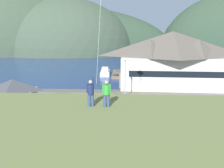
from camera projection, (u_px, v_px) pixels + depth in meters
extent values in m
plane|color=#66604C|center=(106.00, 127.00, 24.79)|extent=(600.00, 600.00, 0.00)
cube|color=gray|center=(109.00, 112.00, 29.66)|extent=(40.00, 20.00, 0.10)
cube|color=navy|center=(118.00, 64.00, 83.39)|extent=(360.00, 84.00, 0.03)
ellipsoid|color=#3D4C38|center=(22.00, 53.00, 140.49)|extent=(89.75, 69.14, 77.01)
ellipsoid|color=#334733|center=(59.00, 52.00, 144.13)|extent=(149.49, 46.54, 58.62)
ellipsoid|color=#42513D|center=(68.00, 53.00, 138.07)|extent=(83.59, 72.06, 65.58)
cube|color=beige|center=(171.00, 71.00, 44.80)|extent=(20.46, 11.78, 6.12)
cube|color=black|center=(176.00, 74.00, 39.36)|extent=(17.01, 0.79, 1.10)
pyramid|color=#60564C|center=(173.00, 44.00, 43.64)|extent=(21.71, 12.93, 4.93)
pyramid|color=#60564C|center=(150.00, 48.00, 42.31)|extent=(6.27, 6.27, 3.45)
pyramid|color=#60564C|center=(198.00, 48.00, 41.53)|extent=(6.27, 6.27, 3.45)
cube|color=beige|center=(14.00, 103.00, 28.05)|extent=(5.57, 4.84, 3.31)
pyramid|color=#47474C|center=(13.00, 85.00, 27.55)|extent=(6.02, 5.31, 1.46)
cube|color=black|center=(9.00, 112.00, 26.09)|extent=(1.10, 0.21, 2.32)
cube|color=#756B5B|center=(131.00, 79.00, 44.71)|extent=(4.88, 4.66, 3.07)
pyramid|color=#47474C|center=(132.00, 68.00, 44.23)|extent=(5.28, 5.12, 1.49)
cube|color=black|center=(131.00, 83.00, 42.73)|extent=(1.10, 0.17, 2.15)
cube|color=#70604C|center=(118.00, 74.00, 57.92)|extent=(3.20, 11.73, 0.70)
cube|color=silver|center=(105.00, 73.00, 58.75)|extent=(2.66, 7.57, 0.90)
cube|color=white|center=(105.00, 71.00, 58.64)|extent=(2.58, 7.34, 0.16)
cube|color=silver|center=(105.00, 69.00, 57.95)|extent=(1.76, 2.30, 1.10)
cube|color=slate|center=(63.00, 101.00, 31.75)|extent=(4.36, 2.20, 0.80)
cube|color=#5B5B5F|center=(62.00, 96.00, 31.59)|extent=(2.25, 1.80, 0.70)
cube|color=black|center=(62.00, 97.00, 31.59)|extent=(2.29, 1.83, 0.32)
cylinder|color=black|center=(72.00, 106.00, 31.01)|extent=(0.66, 0.28, 0.64)
cylinder|color=black|center=(73.00, 102.00, 32.80)|extent=(0.66, 0.28, 0.64)
cylinder|color=black|center=(52.00, 106.00, 30.87)|extent=(0.66, 0.28, 0.64)
cylinder|color=black|center=(55.00, 102.00, 32.66)|extent=(0.66, 0.28, 0.64)
cube|color=silver|center=(187.00, 104.00, 30.41)|extent=(4.22, 1.85, 0.80)
cube|color=beige|center=(186.00, 99.00, 30.26)|extent=(2.12, 1.62, 0.70)
cube|color=black|center=(186.00, 99.00, 30.26)|extent=(2.16, 1.66, 0.32)
cylinder|color=black|center=(199.00, 109.00, 29.52)|extent=(0.64, 0.23, 0.64)
cylinder|color=black|center=(195.00, 105.00, 31.31)|extent=(0.64, 0.23, 0.64)
cylinder|color=black|center=(178.00, 109.00, 29.67)|extent=(0.64, 0.23, 0.64)
cylinder|color=black|center=(175.00, 105.00, 31.46)|extent=(0.64, 0.23, 0.64)
cube|color=#236633|center=(138.00, 119.00, 25.03)|extent=(4.28, 1.99, 0.80)
cube|color=#1E562B|center=(137.00, 112.00, 24.87)|extent=(2.17, 1.69, 0.70)
cube|color=black|center=(137.00, 113.00, 24.88)|extent=(2.21, 1.73, 0.32)
cylinder|color=black|center=(151.00, 125.00, 24.21)|extent=(0.65, 0.25, 0.64)
cylinder|color=black|center=(148.00, 119.00, 26.01)|extent=(0.65, 0.25, 0.64)
cylinder|color=black|center=(126.00, 125.00, 24.22)|extent=(0.65, 0.25, 0.64)
cylinder|color=black|center=(125.00, 119.00, 26.01)|extent=(0.65, 0.25, 0.64)
cylinder|color=black|center=(213.00, 119.00, 26.07)|extent=(0.64, 0.23, 0.64)
cylinder|color=black|center=(220.00, 125.00, 24.28)|extent=(0.64, 0.23, 0.64)
cube|color=navy|center=(120.00, 103.00, 31.09)|extent=(4.34, 2.15, 0.80)
cube|color=navy|center=(121.00, 98.00, 30.91)|extent=(2.23, 1.77, 0.70)
cube|color=black|center=(121.00, 98.00, 30.92)|extent=(2.27, 1.81, 0.32)
cylinder|color=black|center=(112.00, 103.00, 32.24)|extent=(0.66, 0.27, 0.64)
cylinder|color=black|center=(110.00, 107.00, 30.46)|extent=(0.66, 0.27, 0.64)
cylinder|color=black|center=(130.00, 104.00, 31.88)|extent=(0.66, 0.27, 0.64)
cylinder|color=black|center=(129.00, 108.00, 30.10)|extent=(0.66, 0.27, 0.64)
cylinder|color=#ADADB2|center=(125.00, 81.00, 34.26)|extent=(0.16, 0.16, 6.32)
cube|color=#4C4C51|center=(125.00, 61.00, 33.96)|extent=(0.24, 0.70, 0.20)
cylinder|color=#384770|center=(89.00, 100.00, 14.25)|extent=(0.20, 0.20, 0.82)
cylinder|color=#384770|center=(93.00, 100.00, 14.28)|extent=(0.20, 0.20, 0.82)
cylinder|color=navy|center=(91.00, 89.00, 14.11)|extent=(0.40, 0.40, 0.64)
sphere|color=tan|center=(91.00, 82.00, 14.01)|extent=(0.24, 0.24, 0.24)
cylinder|color=navy|center=(93.00, 81.00, 14.20)|extent=(0.20, 0.57, 0.43)
cylinder|color=navy|center=(87.00, 88.00, 14.07)|extent=(0.11, 0.11, 0.60)
cylinder|color=#384770|center=(105.00, 101.00, 14.17)|extent=(0.20, 0.20, 0.82)
cylinder|color=#384770|center=(108.00, 101.00, 14.16)|extent=(0.20, 0.20, 0.82)
cylinder|color=green|center=(107.00, 90.00, 14.01)|extent=(0.40, 0.40, 0.64)
sphere|color=tan|center=(107.00, 82.00, 13.91)|extent=(0.24, 0.24, 0.24)
cylinder|color=green|center=(103.00, 89.00, 14.00)|extent=(0.11, 0.11, 0.60)
cylinder|color=green|center=(110.00, 89.00, 13.99)|extent=(0.11, 0.11, 0.60)
cylinder|color=silver|center=(100.00, 12.00, 15.30)|extent=(0.39, 4.15, 12.29)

